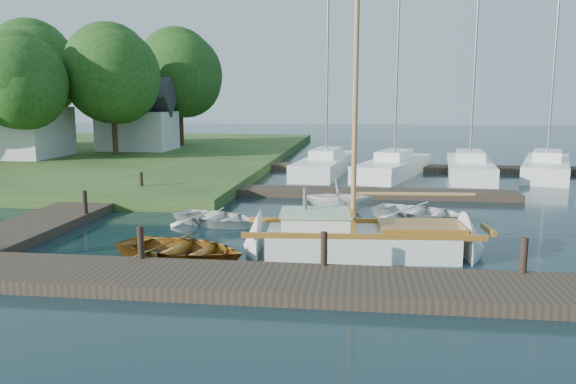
# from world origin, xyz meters

# --- Properties ---
(ground) EXTENTS (160.00, 160.00, 0.00)m
(ground) POSITION_xyz_m (0.00, 0.00, 0.00)
(ground) COLOR black
(ground) RESTS_ON ground
(near_dock) EXTENTS (18.00, 2.20, 0.30)m
(near_dock) POSITION_xyz_m (0.00, -6.00, 0.15)
(near_dock) COLOR #332820
(near_dock) RESTS_ON ground
(left_dock) EXTENTS (2.20, 18.00, 0.30)m
(left_dock) POSITION_xyz_m (-8.00, 2.00, 0.15)
(left_dock) COLOR #332820
(left_dock) RESTS_ON ground
(far_dock) EXTENTS (14.00, 1.60, 0.30)m
(far_dock) POSITION_xyz_m (2.00, 6.50, 0.15)
(far_dock) COLOR #332820
(far_dock) RESTS_ON ground
(pontoon) EXTENTS (30.00, 1.60, 0.30)m
(pontoon) POSITION_xyz_m (10.00, 16.00, 0.15)
(pontoon) COLOR #332820
(pontoon) RESTS_ON ground
(mooring_post_1) EXTENTS (0.16, 0.16, 0.80)m
(mooring_post_1) POSITION_xyz_m (-3.00, -5.00, 0.70)
(mooring_post_1) COLOR black
(mooring_post_1) RESTS_ON near_dock
(mooring_post_2) EXTENTS (0.16, 0.16, 0.80)m
(mooring_post_2) POSITION_xyz_m (1.50, -5.00, 0.70)
(mooring_post_2) COLOR black
(mooring_post_2) RESTS_ON near_dock
(mooring_post_3) EXTENTS (0.16, 0.16, 0.80)m
(mooring_post_3) POSITION_xyz_m (6.00, -5.00, 0.70)
(mooring_post_3) COLOR black
(mooring_post_3) RESTS_ON near_dock
(mooring_post_4) EXTENTS (0.16, 0.16, 0.80)m
(mooring_post_4) POSITION_xyz_m (-7.00, 0.00, 0.70)
(mooring_post_4) COLOR black
(mooring_post_4) RESTS_ON left_dock
(mooring_post_5) EXTENTS (0.16, 0.16, 0.80)m
(mooring_post_5) POSITION_xyz_m (-7.00, 5.00, 0.70)
(mooring_post_5) COLOR black
(mooring_post_5) RESTS_ON left_dock
(sailboat) EXTENTS (7.28, 2.50, 9.83)m
(sailboat) POSITION_xyz_m (2.51, -2.91, 0.34)
(sailboat) COLOR white
(sailboat) RESTS_ON ground
(dinghy) EXTENTS (4.15, 3.43, 0.75)m
(dinghy) POSITION_xyz_m (-2.32, -3.94, 0.37)
(dinghy) COLOR brown
(dinghy) RESTS_ON ground
(tender_a) EXTENTS (3.78, 3.32, 0.65)m
(tender_a) POSITION_xyz_m (-2.47, 0.21, 0.33)
(tender_a) COLOR white
(tender_a) RESTS_ON ground
(tender_b) EXTENTS (2.69, 2.35, 1.37)m
(tender_b) POSITION_xyz_m (1.54, 2.93, 0.69)
(tender_b) COLOR white
(tender_b) RESTS_ON ground
(tender_c) EXTENTS (4.29, 3.90, 0.73)m
(tender_c) POSITION_xyz_m (4.46, 1.76, 0.36)
(tender_c) COLOR white
(tender_c) RESTS_ON ground
(marina_boat_1) EXTENTS (3.43, 9.49, 10.18)m
(marina_boat_1) POSITION_xyz_m (0.38, 14.27, 0.56)
(marina_boat_1) COLOR white
(marina_boat_1) RESTS_ON ground
(marina_boat_2) EXTENTS (4.91, 8.74, 10.59)m
(marina_boat_2) POSITION_xyz_m (4.18, 13.52, 0.57)
(marina_boat_2) COLOR white
(marina_boat_2) RESTS_ON ground
(marina_boat_3) EXTENTS (3.24, 8.71, 12.46)m
(marina_boat_3) POSITION_xyz_m (8.26, 13.74, 0.58)
(marina_boat_3) COLOR white
(marina_boat_3) RESTS_ON ground
(marina_boat_4) EXTENTS (4.83, 8.97, 11.71)m
(marina_boat_4) POSITION_xyz_m (12.49, 14.44, 0.57)
(marina_boat_4) COLOR white
(marina_boat_4) RESTS_ON ground
(house_a) EXTENTS (6.30, 5.00, 6.29)m
(house_a) POSITION_xyz_m (-20.00, 16.00, 2.96)
(house_a) COLOR beige
(house_a) RESTS_ON shore
(house_c) EXTENTS (5.25, 4.00, 5.28)m
(house_c) POSITION_xyz_m (-14.00, 22.00, 2.58)
(house_c) COLOR beige
(house_c) RESTS_ON shore
(tree_2) EXTENTS (5.83, 5.75, 7.82)m
(tree_2) POSITION_xyz_m (-18.00, 14.05, 5.25)
(tree_2) COLOR #332114
(tree_2) RESTS_ON shore
(tree_3) EXTENTS (6.41, 6.38, 8.74)m
(tree_3) POSITION_xyz_m (-14.00, 18.05, 5.81)
(tree_3) COLOR #332114
(tree_3) RESTS_ON shore
(tree_4) EXTENTS (7.01, 7.01, 9.66)m
(tree_4) POSITION_xyz_m (-22.00, 22.05, 6.37)
(tree_4) COLOR #332114
(tree_4) RESTS_ON shore
(tree_7) EXTENTS (6.83, 6.83, 9.38)m
(tree_7) POSITION_xyz_m (-12.00, 26.05, 6.20)
(tree_7) COLOR #332114
(tree_7) RESTS_ON shore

